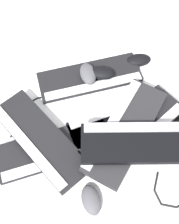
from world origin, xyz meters
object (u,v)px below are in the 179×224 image
at_px(keyboard_3, 40,139).
at_px(mouse_2, 139,60).
at_px(mouse_0, 91,200).
at_px(mouse_1, 102,73).
at_px(keyboard_2, 54,150).
at_px(keyboard_0, 123,121).
at_px(keyboard_4, 134,131).
at_px(keyboard_5, 125,130).
at_px(mouse_3, 88,74).
at_px(keyboard_6, 143,142).
at_px(keyboard_1, 90,78).

distance_m(keyboard_3, mouse_2, 0.57).
relative_size(mouse_0, mouse_1, 1.00).
height_order(keyboard_2, keyboard_3, keyboard_3).
relative_size(keyboard_0, mouse_1, 3.83).
distance_m(keyboard_3, keyboard_4, 0.36).
xyz_separation_m(keyboard_5, mouse_3, (-0.24, 0.19, -0.02)).
relative_size(keyboard_5, keyboard_6, 0.98).
distance_m(keyboard_6, mouse_1, 0.37).
height_order(keyboard_1, keyboard_6, keyboard_6).
distance_m(keyboard_1, keyboard_4, 0.32).
xyz_separation_m(keyboard_3, keyboard_6, (0.36, 0.12, 0.06)).
bearing_deg(keyboard_4, keyboard_3, -149.38).
bearing_deg(keyboard_6, keyboard_3, -160.85).
distance_m(keyboard_0, mouse_3, 0.25).
bearing_deg(mouse_1, mouse_3, -162.90).
distance_m(keyboard_0, keyboard_4, 0.07).
relative_size(keyboard_6, mouse_0, 4.20).
distance_m(keyboard_4, mouse_0, 0.31).
bearing_deg(keyboard_2, keyboard_0, 49.15).
bearing_deg(keyboard_6, keyboard_1, 144.08).
height_order(keyboard_3, mouse_1, mouse_1).
xyz_separation_m(keyboard_6, mouse_0, (-0.09, -0.24, -0.08)).
height_order(keyboard_0, keyboard_3, keyboard_3).
xyz_separation_m(keyboard_3, mouse_3, (0.04, 0.35, 0.01)).
distance_m(mouse_0, mouse_1, 0.53).
height_order(keyboard_1, mouse_0, mouse_0).
distance_m(keyboard_3, mouse_3, 0.35).
bearing_deg(keyboard_4, mouse_1, 139.07).
bearing_deg(keyboard_5, mouse_3, 142.21).
bearing_deg(keyboard_5, keyboard_6, -23.24).
relative_size(keyboard_1, keyboard_2, 1.02).
distance_m(keyboard_1, mouse_1, 0.06).
bearing_deg(keyboard_5, keyboard_0, 113.28).
distance_m(keyboard_5, mouse_2, 0.38).
relative_size(keyboard_0, mouse_2, 3.83).
xyz_separation_m(keyboard_1, mouse_2, (0.16, 0.18, 0.01)).
height_order(keyboard_1, keyboard_2, same).
bearing_deg(mouse_3, keyboard_2, -34.73).
height_order(keyboard_4, mouse_3, mouse_3).
height_order(keyboard_3, keyboard_6, keyboard_6).
height_order(keyboard_4, keyboard_6, keyboard_6).
xyz_separation_m(mouse_0, mouse_3, (-0.23, 0.47, 0.03)).
relative_size(keyboard_0, mouse_0, 3.83).
bearing_deg(mouse_2, keyboard_3, -145.51).
distance_m(keyboard_4, mouse_3, 0.32).
height_order(keyboard_0, keyboard_2, same).
distance_m(keyboard_1, keyboard_5, 0.31).
bearing_deg(mouse_3, keyboard_4, 20.62).
xyz_separation_m(keyboard_1, mouse_1, (0.05, 0.02, 0.04)).
bearing_deg(mouse_3, keyboard_0, 21.03).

